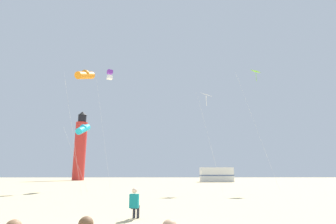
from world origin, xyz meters
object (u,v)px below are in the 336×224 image
Objects in this scene: kite_flyer_standing at (135,203)px; kite_diamond_white at (206,98)px; lighthouse_distant at (80,147)px; kite_box_violet at (110,75)px; rv_van_white at (217,175)px; kite_diamond_lime at (256,77)px; kite_tube_orange at (85,75)px; kite_tube_cyan at (83,129)px.

kite_diamond_white is at bearing -101.02° from kite_flyer_standing.
lighthouse_distant is at bearing -62.42° from kite_flyer_standing.
kite_box_violet is 2.15× the size of rv_van_white.
lighthouse_distant is (-13.84, 34.91, -5.58)m from kite_box_violet.
kite_diamond_lime is 48.63m from lighthouse_distant.
rv_van_white is (30.91, -11.62, -6.45)m from lighthouse_distant.
kite_diamond_white reaches higher than rv_van_white.
lighthouse_distant is 2.57× the size of rv_van_white.
kite_flyer_standing is 0.07× the size of lighthouse_distant.
kite_tube_orange is 1.74× the size of rv_van_white.
kite_tube_cyan is at bearing 104.93° from kite_tube_orange.
kite_flyer_standing is at bearing -66.73° from kite_tube_cyan.
lighthouse_distant reaches higher than rv_van_white.
kite_diamond_lime is at bearing 0.79° from kite_tube_cyan.
lighthouse_distant is at bearing 122.32° from kite_diamond_white.
kite_tube_orange reaches higher than kite_diamond_white.
lighthouse_distant is 33.64m from rv_van_white.
kite_tube_orange is 44.17m from lighthouse_distant.
kite_flyer_standing is 44.91m from rv_van_white.
kite_tube_cyan is 39.39m from lighthouse_distant.
kite_tube_cyan is 0.53× the size of kite_diamond_lime.
lighthouse_distant is (-13.09, 42.09, -2.86)m from kite_tube_orange.
kite_box_violet is 1.42× the size of kite_diamond_white.
kite_tube_cyan is 6.44m from kite_tube_orange.
kite_diamond_white is 7.11m from kite_diamond_lime.
kite_diamond_white is (11.78, 2.79, -1.44)m from kite_tube_orange.
kite_diamond_white is at bearing -21.71° from kite_box_violet.
rv_van_white is (17.07, 23.29, -12.02)m from kite_box_violet.
kite_flyer_standing is 0.09× the size of kite_diamond_lime.
kite_diamond_lime is 27.91m from rv_van_white.
kite_diamond_lime reaches higher than kite_flyer_standing.
kite_tube_cyan is 1.07× the size of rv_van_white.
kite_tube_cyan is at bearing -128.86° from rv_van_white.
kite_tube_cyan is (-7.53, 17.50, 5.70)m from kite_flyer_standing.
kite_tube_orange is 0.86× the size of kite_diamond_lime.
kite_tube_orange reaches higher than kite_flyer_standing.
kite_diamond_white is 0.74× the size of kite_diamond_lime.
kite_box_violet is at bearing -66.39° from kite_flyer_standing.
kite_diamond_lime is (17.07, -2.35, -1.01)m from kite_box_violet.
kite_box_violet is 1.05× the size of kite_diamond_lime.
kite_flyer_standing is at bearing -74.55° from kite_box_violet.
kite_flyer_standing is 24.23m from kite_diamond_lime.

